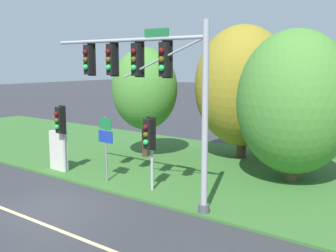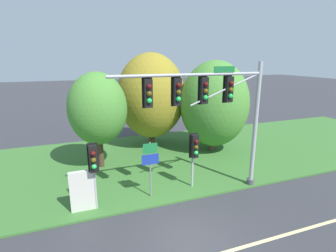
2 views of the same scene
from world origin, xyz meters
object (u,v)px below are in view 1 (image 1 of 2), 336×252
route_sign_post (106,139)px  tree_behind_signpost (295,102)px  tree_nearest_road (145,89)px  tree_left_of_mast (243,86)px  pedestrian_signal_near_kerb (149,138)px  info_kiosk (59,151)px  traffic_signal_mast (147,76)px  pedestrian_signal_further_along (61,124)px

route_sign_post → tree_behind_signpost: 8.33m
tree_nearest_road → route_sign_post: bearing=-68.3°
tree_left_of_mast → pedestrian_signal_near_kerb: bearing=-90.2°
pedestrian_signal_near_kerb → info_kiosk: 5.77m
traffic_signal_mast → tree_left_of_mast: 8.49m
tree_left_of_mast → route_sign_post: bearing=-107.4°
pedestrian_signal_near_kerb → tree_left_of_mast: tree_left_of_mast is taller
pedestrian_signal_near_kerb → pedestrian_signal_further_along: (-5.08, -0.43, 0.15)m
pedestrian_signal_near_kerb → route_sign_post: bearing=-177.7°
traffic_signal_mast → info_kiosk: traffic_signal_mast is taller
pedestrian_signal_further_along → info_kiosk: size_ratio=1.68×
pedestrian_signal_near_kerb → traffic_signal_mast: bearing=-54.1°
tree_nearest_road → tree_behind_signpost: tree_behind_signpost is taller
pedestrian_signal_near_kerb → tree_nearest_road: size_ratio=0.50×
pedestrian_signal_near_kerb → pedestrian_signal_further_along: 5.10m
info_kiosk → tree_nearest_road: bearing=74.5°
pedestrian_signal_near_kerb → route_sign_post: pedestrian_signal_near_kerb is taller
tree_behind_signpost → tree_left_of_mast: bearing=145.6°
pedestrian_signal_further_along → route_sign_post: pedestrian_signal_further_along is taller
tree_left_of_mast → info_kiosk: size_ratio=3.78×
pedestrian_signal_further_along → traffic_signal_mast: bearing=-3.3°
tree_nearest_road → info_kiosk: tree_nearest_road is taller
route_sign_post → tree_behind_signpost: tree_behind_signpost is taller
tree_nearest_road → info_kiosk: 5.74m
info_kiosk → traffic_signal_mast: bearing=-5.2°
traffic_signal_mast → info_kiosk: (-6.18, 0.56, -3.74)m
pedestrian_signal_near_kerb → tree_behind_signpost: 6.52m
tree_left_of_mast → tree_behind_signpost: size_ratio=1.08×
traffic_signal_mast → pedestrian_signal_further_along: traffic_signal_mast is taller
traffic_signal_mast → route_sign_post: (-2.95, 0.65, -2.79)m
tree_nearest_road → info_kiosk: bearing=-105.5°
tree_nearest_road → pedestrian_signal_near_kerb: bearing=-47.2°
pedestrian_signal_near_kerb → info_kiosk: (-5.64, -0.18, -1.23)m
pedestrian_signal_near_kerb → tree_left_of_mast: (0.03, 7.70, 1.75)m
pedestrian_signal_further_along → tree_left_of_mast: size_ratio=0.45×
traffic_signal_mast → tree_behind_signpost: 6.80m
pedestrian_signal_further_along → tree_nearest_road: size_ratio=0.53×
tree_nearest_road → tree_left_of_mast: size_ratio=0.83×
traffic_signal_mast → tree_behind_signpost: (3.46, 5.73, -1.19)m
tree_left_of_mast → tree_behind_signpost: (3.97, -2.71, -0.43)m
pedestrian_signal_further_along → pedestrian_signal_near_kerb: bearing=4.8°
route_sign_post → tree_left_of_mast: tree_left_of_mast is taller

